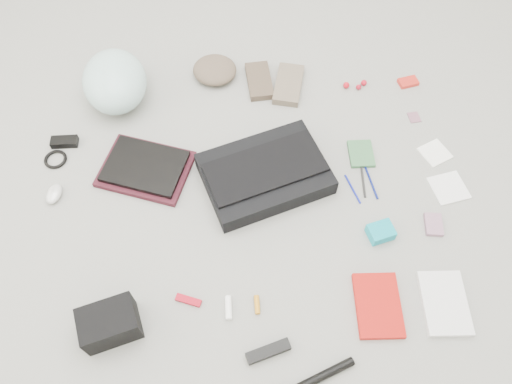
{
  "coord_description": "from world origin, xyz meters",
  "views": [
    {
      "loc": [
        -0.02,
        -0.93,
        1.61
      ],
      "look_at": [
        0.0,
        0.0,
        0.05
      ],
      "focal_mm": 35.0,
      "sensor_mm": 36.0,
      "label": 1
    }
  ],
  "objects_px": {
    "messenger_bag": "(265,174)",
    "book_red": "(378,305)",
    "bike_helmet": "(115,81)",
    "camera_bag": "(110,324)",
    "laptop": "(145,166)",
    "accordion_wallet": "(381,232)"
  },
  "relations": [
    {
      "from": "messenger_bag",
      "to": "book_red",
      "type": "distance_m",
      "value": 0.62
    },
    {
      "from": "bike_helmet",
      "to": "camera_bag",
      "type": "bearing_deg",
      "value": -95.29
    },
    {
      "from": "laptop",
      "to": "bike_helmet",
      "type": "relative_size",
      "value": 0.9
    },
    {
      "from": "book_red",
      "to": "accordion_wallet",
      "type": "bearing_deg",
      "value": 79.93
    },
    {
      "from": "laptop",
      "to": "accordion_wallet",
      "type": "distance_m",
      "value": 0.91
    },
    {
      "from": "accordion_wallet",
      "to": "book_red",
      "type": "bearing_deg",
      "value": -117.41
    },
    {
      "from": "bike_helmet",
      "to": "camera_bag",
      "type": "distance_m",
      "value": 0.99
    },
    {
      "from": "book_red",
      "to": "messenger_bag",
      "type": "bearing_deg",
      "value": 125.08
    },
    {
      "from": "bike_helmet",
      "to": "book_red",
      "type": "height_order",
      "value": "bike_helmet"
    },
    {
      "from": "messenger_bag",
      "to": "book_red",
      "type": "xyz_separation_m",
      "value": [
        0.35,
        -0.51,
        -0.03
      ]
    },
    {
      "from": "bike_helmet",
      "to": "camera_bag",
      "type": "relative_size",
      "value": 1.84
    },
    {
      "from": "messenger_bag",
      "to": "laptop",
      "type": "xyz_separation_m",
      "value": [
        -0.46,
        0.05,
        -0.0
      ]
    },
    {
      "from": "messenger_bag",
      "to": "bike_helmet",
      "type": "height_order",
      "value": "bike_helmet"
    },
    {
      "from": "camera_bag",
      "to": "accordion_wallet",
      "type": "xyz_separation_m",
      "value": [
        0.91,
        0.31,
        -0.04
      ]
    },
    {
      "from": "bike_helmet",
      "to": "laptop",
      "type": "bearing_deg",
      "value": -79.83
    },
    {
      "from": "camera_bag",
      "to": "messenger_bag",
      "type": "bearing_deg",
      "value": 29.5
    },
    {
      "from": "laptop",
      "to": "bike_helmet",
      "type": "bearing_deg",
      "value": 127.97
    },
    {
      "from": "messenger_bag",
      "to": "accordion_wallet",
      "type": "relative_size",
      "value": 5.13
    },
    {
      "from": "bike_helmet",
      "to": "book_red",
      "type": "bearing_deg",
      "value": -55.06
    },
    {
      "from": "laptop",
      "to": "bike_helmet",
      "type": "height_order",
      "value": "bike_helmet"
    },
    {
      "from": "camera_bag",
      "to": "book_red",
      "type": "distance_m",
      "value": 0.86
    },
    {
      "from": "laptop",
      "to": "camera_bag",
      "type": "height_order",
      "value": "camera_bag"
    }
  ]
}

